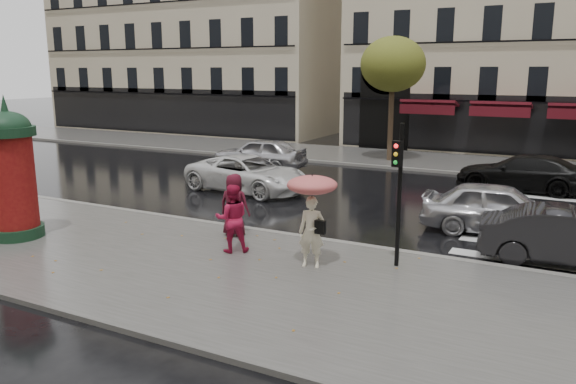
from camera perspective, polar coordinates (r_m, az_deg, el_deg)
The scene contains 17 objects.
ground at distance 14.16m, azimuth -4.37°, elevation -7.98°, with size 160.00×160.00×0.00m, color black.
near_sidewalk at distance 13.74m, azimuth -5.48°, elevation -8.37°, with size 90.00×7.00×0.12m, color #474744.
far_sidewalk at distance 31.43m, azimuth 14.26°, elevation 3.06°, with size 90.00×6.00×0.12m, color #474744.
near_kerb at distance 16.62m, azimuth 1.11°, elevation -4.59°, with size 90.00×0.25×0.14m, color slate.
far_kerb at distance 28.56m, azimuth 12.85°, elevation 2.25°, with size 90.00×0.25×0.14m, color slate.
zebra_crossing at distance 21.43m, azimuth 23.95°, elevation -1.98°, with size 3.60×11.75×0.01m, color silver.
tree_far_left at distance 30.62m, azimuth 10.60°, elevation 12.59°, with size 3.40×3.40×6.64m.
woman_umbrella at distance 13.63m, azimuth 2.45°, elevation -1.37°, with size 1.23×1.23×2.36m.
woman_red at distance 15.00m, azimuth -5.71°, elevation -2.68°, with size 0.89×0.70×1.84m, color #AF153B.
man_burgundy at distance 16.46m, azimuth -5.48°, elevation -1.30°, with size 0.90×0.59×1.85m, color #4B0F1D.
morris_column at distance 17.88m, azimuth -26.32°, elevation 2.00°, with size 1.53×1.53×4.13m.
traffic_light at distance 13.76m, azimuth 11.17°, elevation 1.05°, with size 0.25×0.34×3.55m.
car_silver at distance 18.20m, azimuth 20.67°, elevation -1.56°, with size 1.86×4.63×1.58m, color silver.
car_darkgrey at distance 15.99m, azimuth 26.85°, elevation -4.16°, with size 1.55×4.45×1.47m, color black.
car_white at distance 23.02m, azimuth -4.12°, elevation 1.86°, with size 2.46×5.34×1.48m, color white.
car_black at distance 25.10m, azimuth 22.64°, elevation 1.82°, with size 2.10×5.16×1.50m, color black.
car_far_silver at distance 28.19m, azimuth -2.91°, elevation 3.92°, with size 1.90×4.71×1.61m, color #BAB9BE.
Camera 1 is at (7.08, -11.24, 4.89)m, focal length 35.00 mm.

